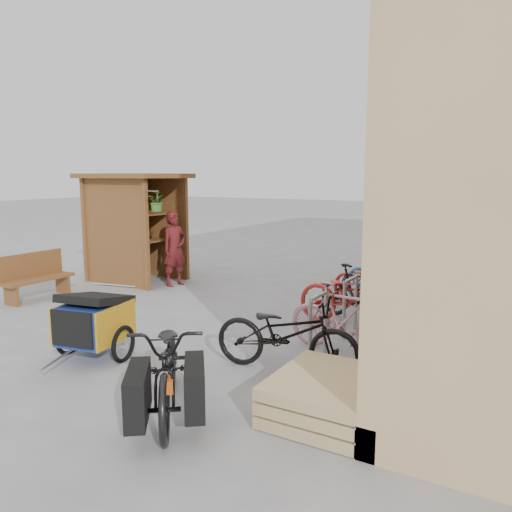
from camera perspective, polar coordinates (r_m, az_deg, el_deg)
The scene contains 17 objects.
ground at distance 7.80m, azimuth -8.85°, elevation -8.50°, with size 80.00×80.00×0.00m, color #99999C.
kiosk at distance 11.50m, azimuth -14.02°, elevation 4.90°, with size 2.49×1.65×2.40m.
bike_rack at distance 8.69m, azimuth 13.38°, elevation -3.28°, with size 0.05×5.35×0.86m.
pallet_stack at distance 5.14m, azimuth 8.11°, elevation -15.57°, with size 1.00×1.20×0.40m.
bench at distance 10.48m, azimuth -23.93°, elevation -2.07°, with size 0.44×1.41×0.89m.
shopping_carts at distance 12.48m, azimuth 22.00°, elevation 0.57°, with size 0.61×1.68×1.09m.
child_trailer at distance 6.85m, azimuth -18.01°, elevation -6.95°, with size 0.99×1.58×0.91m.
cargo_bike at distance 5.12m, azimuth -9.88°, elevation -12.28°, with size 1.67×1.91×1.00m.
person_kiosk at distance 10.84m, azimuth -9.28°, elevation 0.82°, with size 0.58×0.38×1.60m, color maroon.
bike_0 at distance 6.08m, azimuth 3.49°, elevation -8.84°, with size 0.63×1.81×0.95m, color black.
bike_1 at distance 6.80m, azimuth 9.95°, elevation -7.02°, with size 0.45×1.58×0.95m, color #C07C87.
bike_2 at distance 7.89m, azimuth 11.13°, elevation -4.65°, with size 0.66×1.88×0.99m, color maroon.
bike_3 at distance 8.29m, azimuth 11.51°, elevation -4.21°, with size 0.43×1.53×0.92m, color black.
bike_4 at distance 9.08m, azimuth 13.11°, elevation -3.18°, with size 0.60×1.71×0.90m, color maroon.
bike_5 at distance 9.36m, azimuth 14.86°, elevation -2.46°, with size 0.49×1.72×1.04m, color #216685.
bike_6 at distance 10.17m, azimuth 16.81°, elevation -2.01°, with size 0.60×1.72×0.90m, color #BABAB5.
bike_7 at distance 10.57m, azimuth 16.58°, elevation -1.54°, with size 0.43×1.53×0.92m, color #216685.
Camera 1 is at (4.72, -5.74, 2.35)m, focal length 35.00 mm.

